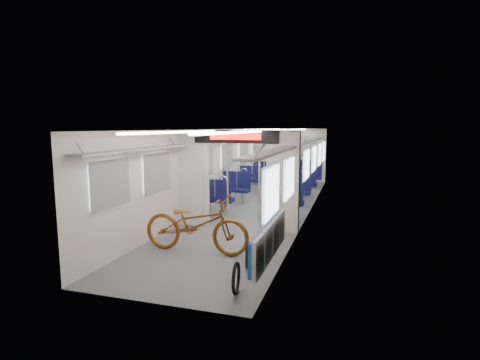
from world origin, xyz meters
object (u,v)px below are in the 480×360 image
(bike_hoop_a, at_px, (236,280))
(stanchion_near_left, at_px, (228,177))
(bicycle, at_px, (196,224))
(bike_hoop_c, at_px, (263,243))
(seat_bay_far_right, at_px, (306,176))
(seat_bay_near_right, at_px, (291,192))
(stanchion_far_left, at_px, (259,165))
(stanchion_near_right, at_px, (259,176))
(seat_bay_far_left, at_px, (258,175))
(seat_bay_near_left, at_px, (227,190))
(stanchion_far_right, at_px, (281,164))
(bike_hoop_b, at_px, (247,256))
(flip_bench, at_px, (269,240))

(bike_hoop_a, relative_size, stanchion_near_left, 0.21)
(bicycle, xyz_separation_m, bike_hoop_c, (1.24, 0.23, -0.33))
(bike_hoop_a, distance_m, seat_bay_far_right, 8.90)
(bicycle, distance_m, seat_bay_far_right, 7.49)
(bike_hoop_c, relative_size, seat_bay_near_right, 0.24)
(bike_hoop_c, distance_m, stanchion_far_left, 5.51)
(bike_hoop_a, distance_m, stanchion_near_right, 4.27)
(stanchion_near_right, bearing_deg, seat_bay_far_left, 104.30)
(bicycle, distance_m, seat_bay_near_left, 3.95)
(stanchion_near_left, xyz_separation_m, stanchion_far_right, (0.67, 3.55, 0.00))
(bike_hoop_a, bearing_deg, seat_bay_far_right, 90.74)
(seat_bay_far_right, distance_m, stanchion_near_left, 5.26)
(bicycle, relative_size, stanchion_far_right, 0.91)
(seat_bay_far_left, xyz_separation_m, stanchion_far_right, (1.23, -1.78, 0.62))
(bike_hoop_b, height_order, stanchion_near_right, stanchion_near_right)
(seat_bay_near_right, bearing_deg, stanchion_far_left, 132.02)
(bike_hoop_c, height_order, seat_bay_near_right, seat_bay_near_right)
(stanchion_far_right, bearing_deg, bike_hoop_b, -84.23)
(bicycle, height_order, seat_bay_near_right, bicycle)
(flip_bench, height_order, seat_bay_near_left, seat_bay_near_left)
(seat_bay_far_left, distance_m, stanchion_near_left, 5.39)
(seat_bay_near_left, bearing_deg, flip_bench, -63.41)
(bike_hoop_c, bearing_deg, stanchion_near_right, 105.73)
(seat_bay_near_left, bearing_deg, stanchion_far_left, 69.85)
(flip_bench, distance_m, seat_bay_far_right, 8.10)
(bicycle, xyz_separation_m, stanchion_far_right, (0.50, 5.90, 0.60))
(bike_hoop_c, bearing_deg, stanchion_far_right, 97.41)
(bicycle, height_order, stanchion_near_right, stanchion_near_right)
(flip_bench, height_order, seat_bay_near_right, seat_bay_near_right)
(bike_hoop_c, height_order, stanchion_far_right, stanchion_far_right)
(stanchion_far_left, bearing_deg, seat_bay_near_right, -47.98)
(bike_hoop_b, bearing_deg, stanchion_near_left, 114.75)
(bike_hoop_a, xyz_separation_m, seat_bay_far_left, (-1.99, 9.16, 0.32))
(bicycle, xyz_separation_m, flip_bench, (1.57, -0.68, 0.03))
(seat_bay_far_left, relative_size, stanchion_far_left, 0.87)
(seat_bay_near_left, bearing_deg, stanchion_far_right, 58.61)
(stanchion_near_right, height_order, stanchion_far_left, same)
(seat_bay_near_left, xyz_separation_m, stanchion_far_right, (1.23, 2.01, 0.61))
(bike_hoop_b, distance_m, stanchion_near_right, 3.32)
(stanchion_far_right, bearing_deg, bicycle, -94.88)
(flip_bench, bearing_deg, seat_bay_near_left, 116.59)
(seat_bay_near_left, height_order, stanchion_far_left, stanchion_far_left)
(stanchion_far_left, bearing_deg, stanchion_far_right, 33.08)
(stanchion_near_left, relative_size, stanchion_far_left, 1.00)
(bicycle, height_order, bike_hoop_a, bicycle)
(seat_bay_far_left, distance_m, seat_bay_far_right, 1.89)
(seat_bay_near_left, xyz_separation_m, seat_bay_far_left, (0.00, 3.79, -0.00))
(flip_bench, bearing_deg, bike_hoop_b, 157.78)
(bicycle, xyz_separation_m, seat_bay_near_right, (1.15, 4.05, -0.02))
(bike_hoop_b, relative_size, stanchion_near_right, 0.21)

